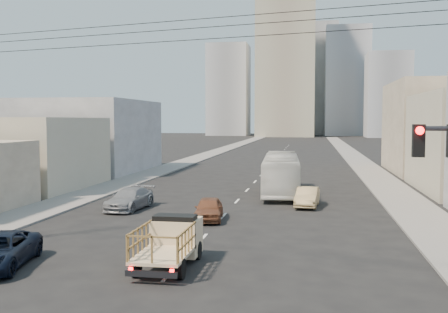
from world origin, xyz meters
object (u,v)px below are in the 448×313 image
(sedan_tan, at_px, (307,197))
(sedan_grey, at_px, (130,199))
(city_bus, at_px, (281,173))
(flatbed_pickup, at_px, (170,239))
(sedan_brown, at_px, (209,209))

(sedan_tan, relative_size, sedan_grey, 0.83)
(sedan_grey, bearing_deg, city_bus, 49.38)
(flatbed_pickup, xyz_separation_m, city_bus, (3.16, 21.34, 0.51))
(sedan_brown, height_order, sedan_tan, sedan_brown)
(flatbed_pickup, relative_size, sedan_grey, 0.93)
(city_bus, distance_m, sedan_grey, 12.91)
(city_bus, relative_size, sedan_grey, 2.43)
(city_bus, bearing_deg, sedan_brown, -109.66)
(flatbed_pickup, xyz_separation_m, sedan_brown, (-0.34, 9.69, -0.44))
(flatbed_pickup, distance_m, sedan_tan, 16.34)
(sedan_tan, height_order, sedan_grey, sedan_grey)
(sedan_grey, bearing_deg, flatbed_pickup, -58.18)
(flatbed_pickup, distance_m, sedan_grey, 13.86)
(flatbed_pickup, xyz_separation_m, sedan_grey, (-6.13, 12.43, -0.41))
(sedan_brown, distance_m, sedan_grey, 6.41)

